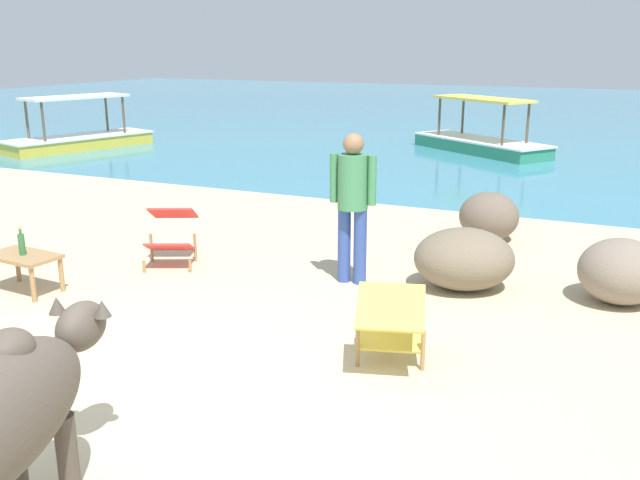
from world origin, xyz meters
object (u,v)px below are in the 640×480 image
object	(u,v)px
deck_chair_near	(172,231)
boat_green	(480,141)
bottle	(22,244)
person_standing	(353,197)
deck_chair_far	(391,321)
low_bench_table	(23,260)
boat_yellow	(79,137)

from	to	relation	value
deck_chair_near	boat_green	world-z (taller)	boat_green
bottle	person_standing	distance (m)	3.46
deck_chair_far	low_bench_table	bearing A→B (deg)	72.28
deck_chair_near	person_standing	xyz separation A→B (m)	(2.19, 0.21, 0.56)
low_bench_table	boat_green	bearing A→B (deg)	83.83
bottle	deck_chair_near	size ratio (longest dim) A/B	0.32
low_bench_table	person_standing	xyz separation A→B (m)	(3.02, 1.66, 0.61)
boat_green	boat_yellow	xyz separation A→B (m)	(-9.23, -3.46, 0.00)
deck_chair_near	deck_chair_far	world-z (taller)	same
person_standing	boat_green	world-z (taller)	person_standing
boat_green	boat_yellow	distance (m)	9.85
boat_yellow	low_bench_table	bearing A→B (deg)	56.61
deck_chair_near	deck_chair_far	size ratio (longest dim) A/B	1.04
deck_chair_far	boat_green	world-z (taller)	boat_green
deck_chair_near	boat_yellow	size ratio (longest dim) A/B	0.24
low_bench_table	boat_yellow	size ratio (longest dim) A/B	0.21
deck_chair_near	boat_green	bearing A→B (deg)	146.77
bottle	boat_yellow	xyz separation A→B (m)	(-6.91, 8.36, -0.27)
bottle	boat_green	distance (m)	12.04
low_bench_table	bottle	world-z (taller)	bottle
low_bench_table	bottle	size ratio (longest dim) A/B	2.69
boat_green	low_bench_table	bearing A→B (deg)	113.69
low_bench_table	deck_chair_near	world-z (taller)	deck_chair_near
deck_chair_far	bottle	bearing A→B (deg)	72.36
low_bench_table	boat_yellow	distance (m)	10.83
deck_chair_near	bottle	bearing A→B (deg)	-54.19
boat_green	deck_chair_near	bearing A→B (deg)	116.59
deck_chair_far	person_standing	world-z (taller)	person_standing
deck_chair_near	deck_chair_far	xyz separation A→B (m)	(3.23, -1.57, 0.00)
deck_chair_near	boat_yellow	distance (m)	10.36
bottle	boat_yellow	distance (m)	10.85
low_bench_table	boat_yellow	world-z (taller)	boat_yellow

